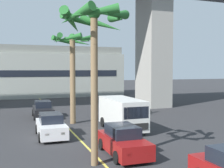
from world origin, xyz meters
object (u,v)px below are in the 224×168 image
Objects in this scene: car_queue_front at (123,141)px; car_queue_fourth at (51,126)px; delivery_van at (122,113)px; palm_tree_near_median at (73,53)px; car_queue_second at (43,110)px; palm_tree_mid_median at (94,33)px.

car_queue_front and car_queue_fourth have the same top height.
palm_tree_near_median is (-2.89, 3.78, 4.54)m from delivery_van.
palm_tree_near_median reaches higher than car_queue_fourth.
delivery_van is at bearing -56.66° from car_queue_second.
palm_tree_near_median is at bearing 94.13° from car_queue_front.
car_queue_second is 0.79× the size of delivery_van.
car_queue_front is 6.16m from car_queue_fourth.
palm_tree_mid_median is at bearing -121.29° from delivery_van.
car_queue_second is 0.55× the size of palm_tree_near_median.
car_queue_fourth is at bearing 119.78° from car_queue_front.
delivery_van is at bearing 3.93° from car_queue_fourth.
delivery_van is 0.70× the size of palm_tree_near_median.
car_queue_front is 0.79× the size of delivery_van.
car_queue_front is 5.91m from palm_tree_mid_median.
car_queue_front is 1.00× the size of car_queue_fourth.
palm_tree_mid_median is at bearing -151.07° from car_queue_front.
car_queue_fourth is 0.55× the size of palm_tree_near_median.
palm_tree_near_median reaches higher than palm_tree_mid_median.
delivery_van is 6.58m from palm_tree_near_median.
car_queue_second is 9.04m from delivery_van.
delivery_van is at bearing 58.71° from palm_tree_mid_median.
palm_tree_near_median is 1.00× the size of palm_tree_mid_median.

